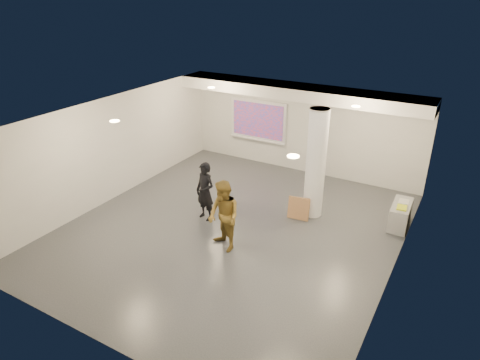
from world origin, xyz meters
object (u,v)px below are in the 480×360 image
Objects in this scene: man at (224,216)px; projection_screen at (258,121)px; credenza at (400,215)px; woman at (205,192)px; column at (316,164)px.

projection_screen is at bearing 137.06° from man.
projection_screen is 1.20× the size of man.
man is at bearing -139.49° from credenza.
column is at bearing 46.24° from woman.
credenza is at bearing -21.55° from projection_screen.
woman reaches higher than credenza.
man is (-3.44, -3.20, 0.56)m from credenza.
column is at bearing 92.73° from man.
man is (1.88, -5.30, -0.65)m from projection_screen.
column is 2.98m from man.
credenza is (5.32, -2.10, -1.21)m from projection_screen.
projection_screen is (-3.10, 2.65, 0.03)m from column.
man is at bearing -70.51° from projection_screen.
projection_screen reaches higher than man.
column is 2.58m from credenza.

